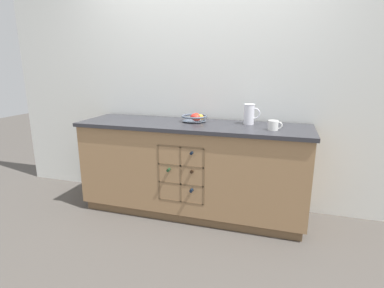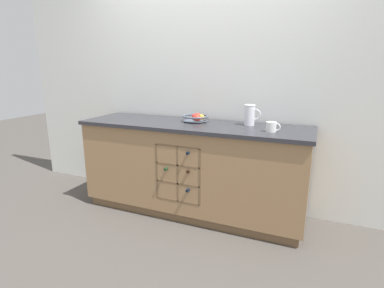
# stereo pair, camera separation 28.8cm
# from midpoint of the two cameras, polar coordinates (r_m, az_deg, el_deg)

# --- Properties ---
(ground_plane) EXTENTS (14.00, 14.00, 0.00)m
(ground_plane) POSITION_cam_midpoint_polar(r_m,az_deg,el_deg) (3.13, 2.70, -12.67)
(ground_plane) COLOR #4C4742
(back_wall) EXTENTS (4.56, 0.06, 2.55)m
(back_wall) POSITION_cam_midpoint_polar(r_m,az_deg,el_deg) (3.14, 5.33, 11.60)
(back_wall) COLOR silver
(back_wall) RESTS_ON ground_plane
(kitchen_island) EXTENTS (2.20, 0.64, 0.91)m
(kitchen_island) POSITION_cam_midpoint_polar(r_m,az_deg,el_deg) (2.95, 2.79, -4.69)
(kitchen_island) COLOR brown
(kitchen_island) RESTS_ON ground_plane
(fruit_bowl) EXTENTS (0.25, 0.25, 0.08)m
(fruit_bowl) POSITION_cam_midpoint_polar(r_m,az_deg,el_deg) (2.93, 3.58, 5.02)
(fruit_bowl) COLOR #4C5666
(fruit_bowl) RESTS_ON kitchen_island
(white_pitcher) EXTENTS (0.15, 0.10, 0.19)m
(white_pitcher) POSITION_cam_midpoint_polar(r_m,az_deg,el_deg) (2.82, 13.88, 5.44)
(white_pitcher) COLOR white
(white_pitcher) RESTS_ON kitchen_island
(ceramic_mug) EXTENTS (0.12, 0.08, 0.08)m
(ceramic_mug) POSITION_cam_midpoint_polar(r_m,az_deg,el_deg) (2.59, 18.03, 3.09)
(ceramic_mug) COLOR white
(ceramic_mug) RESTS_ON kitchen_island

